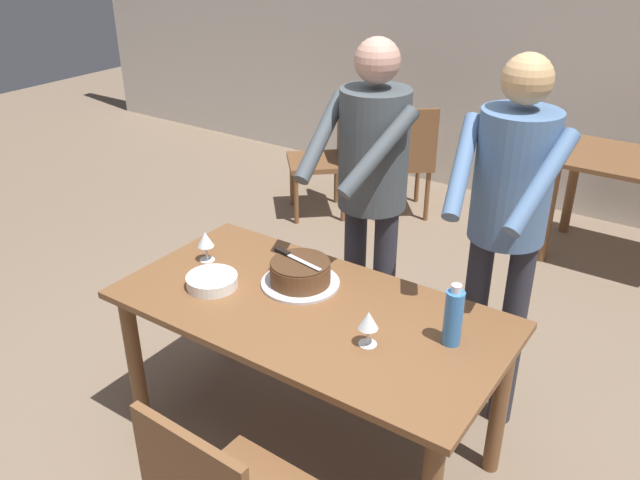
% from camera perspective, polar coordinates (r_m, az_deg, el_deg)
% --- Properties ---
extents(ground_plane, '(14.00, 14.00, 0.00)m').
position_cam_1_polar(ground_plane, '(3.15, -0.84, -17.34)').
color(ground_plane, '#7A6651').
extents(back_wall, '(10.00, 0.12, 2.70)m').
position_cam_1_polar(back_wall, '(5.40, 20.69, 16.27)').
color(back_wall, silver).
rests_on(back_wall, ground_plane).
extents(main_dining_table, '(1.61, 0.82, 0.75)m').
position_cam_1_polar(main_dining_table, '(2.75, -0.93, -7.79)').
color(main_dining_table, brown).
rests_on(main_dining_table, ground_plane).
extents(cake_on_platter, '(0.34, 0.34, 0.11)m').
position_cam_1_polar(cake_on_platter, '(2.81, -1.72, -2.94)').
color(cake_on_platter, silver).
rests_on(cake_on_platter, main_dining_table).
extents(cake_knife, '(0.27, 0.07, 0.02)m').
position_cam_1_polar(cake_knife, '(2.82, -2.76, -1.30)').
color(cake_knife, silver).
rests_on(cake_knife, cake_on_platter).
extents(plate_stack, '(0.22, 0.22, 0.05)m').
position_cam_1_polar(plate_stack, '(2.84, -9.36, -3.54)').
color(plate_stack, white).
rests_on(plate_stack, main_dining_table).
extents(wine_glass_near, '(0.08, 0.08, 0.14)m').
position_cam_1_polar(wine_glass_near, '(3.02, -9.92, -0.03)').
color(wine_glass_near, silver).
rests_on(wine_glass_near, main_dining_table).
extents(wine_glass_far, '(0.08, 0.08, 0.14)m').
position_cam_1_polar(wine_glass_far, '(2.42, 4.23, -7.06)').
color(wine_glass_far, silver).
rests_on(wine_glass_far, main_dining_table).
extents(water_bottle, '(0.07, 0.07, 0.25)m').
position_cam_1_polar(water_bottle, '(2.46, 11.51, -6.55)').
color(water_bottle, '#387AC6').
rests_on(water_bottle, main_dining_table).
extents(person_cutting_cake, '(0.46, 0.57, 1.72)m').
position_cam_1_polar(person_cutting_cake, '(3.04, 4.50, 5.15)').
color(person_cutting_cake, '#2D2D38').
rests_on(person_cutting_cake, ground_plane).
extents(person_standing_beside, '(0.47, 0.56, 1.72)m').
position_cam_1_polar(person_standing_beside, '(2.83, 16.02, 2.45)').
color(person_standing_beside, '#2D2D38').
rests_on(person_standing_beside, ground_plane).
extents(background_table, '(1.00, 0.70, 0.74)m').
position_cam_1_polar(background_table, '(4.79, 25.42, 4.47)').
color(background_table, brown).
rests_on(background_table, ground_plane).
extents(background_chair_0, '(0.62, 0.62, 0.90)m').
position_cam_1_polar(background_chair_0, '(5.11, 7.25, 7.19)').
color(background_chair_0, brown).
rests_on(background_chair_0, ground_plane).
extents(background_chair_1, '(0.62, 0.62, 0.90)m').
position_cam_1_polar(background_chair_1, '(5.13, 0.58, 7.48)').
color(background_chair_1, brown).
rests_on(background_chair_1, ground_plane).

